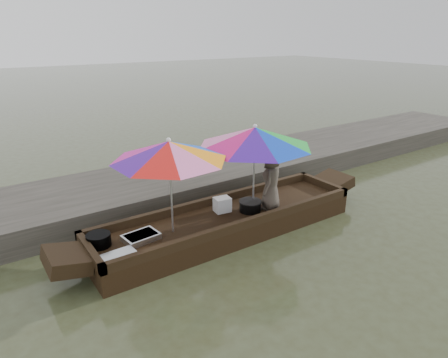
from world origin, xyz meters
TOP-DOWN VIEW (x-y plane):
  - water at (0.00, 0.00)m, footprint 80.00×80.00m
  - dock at (0.00, 2.20)m, footprint 22.00×2.20m
  - boat_hull at (0.00, 0.00)m, footprint 4.88×1.20m
  - cooking_pot at (-2.19, 0.22)m, footprint 0.36×0.36m
  - tray_crayfish at (-1.59, 0.04)m, footprint 0.57×0.42m
  - tray_scallop at (-2.08, -0.31)m, footprint 0.55×0.39m
  - charcoal_grill at (0.44, -0.08)m, footprint 0.38×0.38m
  - supply_bag at (0.03, 0.19)m, footprint 0.31×0.26m
  - vendor at (0.82, -0.19)m, footprint 0.64×0.60m
  - umbrella_bow at (-1.06, 0.00)m, footprint 2.24×2.24m
  - umbrella_stern at (0.57, 0.00)m, footprint 2.52×2.52m

SIDE VIEW (x-z plane):
  - water at x=0.00m, z-range 0.00..0.00m
  - boat_hull at x=0.00m, z-range 0.00..0.35m
  - dock at x=0.00m, z-range 0.00..0.50m
  - tray_scallop at x=-2.08m, z-range 0.35..0.41m
  - tray_crayfish at x=-1.59m, z-range 0.35..0.44m
  - charcoal_grill at x=0.44m, z-range 0.35..0.53m
  - cooking_pot at x=-2.19m, z-range 0.35..0.54m
  - supply_bag at x=0.03m, z-range 0.35..0.61m
  - vendor at x=0.82m, z-range 0.35..1.44m
  - umbrella_bow at x=-1.06m, z-range 0.35..1.90m
  - umbrella_stern at x=0.57m, z-range 0.35..1.90m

